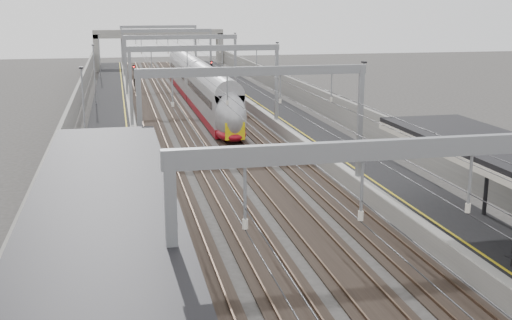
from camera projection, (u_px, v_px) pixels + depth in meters
name	position (u px, v px, depth m)	size (l,w,h in m)	color
platform_left	(112.00, 125.00, 57.02)	(4.00, 120.00, 1.00)	black
platform_right	(286.00, 119.00, 60.32)	(4.00, 120.00, 1.00)	black
tracks	(202.00, 127.00, 58.77)	(11.40, 140.00, 0.20)	black
overhead_line	(192.00, 54.00, 63.63)	(13.00, 140.00, 6.60)	gray
canopy_left	(100.00, 242.00, 16.03)	(4.40, 30.00, 4.24)	black
overbridge	(159.00, 39.00, 109.79)	(22.00, 2.20, 6.90)	gray
wall_left	(74.00, 114.00, 56.10)	(0.30, 120.00, 3.20)	gray
wall_right	(319.00, 106.00, 60.72)	(0.30, 120.00, 3.20)	gray
train	(200.00, 89.00, 70.51)	(2.52, 45.84, 3.98)	maroon
signal_green	(134.00, 73.00, 82.24)	(0.32, 0.32, 3.48)	black
signal_red_near	(199.00, 72.00, 84.12)	(0.32, 0.32, 3.48)	black
signal_red_far	(211.00, 69.00, 88.20)	(0.32, 0.32, 3.48)	black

